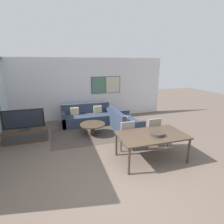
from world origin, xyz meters
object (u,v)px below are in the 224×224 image
at_px(dining_table, 152,136).
at_px(fruit_bowl, 157,134).
at_px(tv_console, 26,136).
at_px(television, 24,120).
at_px(sofa_side, 124,124).
at_px(dining_chair_left, 126,134).
at_px(dining_chair_centre, 152,130).
at_px(coffee_table, 93,126).
at_px(sofa_main, 87,117).

relative_size(dining_table, fruit_bowl, 5.20).
relative_size(tv_console, television, 1.09).
xyz_separation_m(sofa_side, dining_chair_left, (-0.47, -1.45, 0.24)).
relative_size(dining_chair_centre, fruit_bowl, 2.67).
bearing_deg(sofa_side, television, 88.86).
relative_size(coffee_table, dining_chair_centre, 0.98).
relative_size(television, dining_chair_left, 1.37).
relative_size(television, coffee_table, 1.40).
relative_size(television, dining_chair_centre, 1.37).
height_order(sofa_side, dining_chair_left, dining_chair_left).
relative_size(tv_console, fruit_bowl, 3.99).
relative_size(coffee_table, fruit_bowl, 2.63).
relative_size(television, fruit_bowl, 3.67).
bearing_deg(tv_console, dining_table, -33.02).
height_order(sofa_side, fruit_bowl, sofa_side).
relative_size(sofa_main, fruit_bowl, 6.10).
height_order(dining_chair_left, fruit_bowl, dining_chair_left).
relative_size(television, dining_table, 0.71).
bearing_deg(dining_chair_left, coffee_table, 117.66).
relative_size(television, sofa_main, 0.60).
xyz_separation_m(coffee_table, dining_table, (1.20, -2.18, 0.37)).
relative_size(tv_console, sofa_main, 0.65).
bearing_deg(television, sofa_side, -1.14).
bearing_deg(coffee_table, dining_chair_centre, -41.35).
xyz_separation_m(dining_chair_centre, fruit_bowl, (-0.35, -0.85, 0.27)).
bearing_deg(dining_chair_left, sofa_side, 71.85).
distance_m(dining_table, dining_chair_centre, 0.87).
xyz_separation_m(television, fruit_bowl, (3.57, -2.37, 0.02)).
relative_size(dining_table, dining_chair_centre, 1.94).
xyz_separation_m(sofa_main, dining_chair_left, (0.75, -2.72, 0.24)).
height_order(tv_console, dining_chair_centre, dining_chair_centre).
height_order(coffee_table, dining_chair_centre, dining_chair_centre).
height_order(tv_console, fruit_bowl, fruit_bowl).
distance_m(sofa_main, dining_table, 3.68).
bearing_deg(television, dining_chair_left, -26.59).
bearing_deg(dining_table, coffee_table, 118.78).
bearing_deg(dining_table, dining_chair_centre, 58.87).
xyz_separation_m(dining_table, dining_chair_centre, (0.44, 0.73, -0.16)).
distance_m(sofa_side, coffee_table, 1.23).
bearing_deg(sofa_side, dining_table, 179.20).
distance_m(tv_console, television, 0.56).
distance_m(television, sofa_main, 2.62).
bearing_deg(dining_table, dining_chair_left, 120.88).
bearing_deg(sofa_side, tv_console, 88.87).
bearing_deg(dining_chair_centre, television, 158.75).
relative_size(sofa_main, dining_table, 1.17).
height_order(dining_table, dining_chair_centre, dining_chair_centre).
xyz_separation_m(sofa_main, fruit_bowl, (1.29, -3.57, 0.51)).
relative_size(sofa_side, coffee_table, 1.80).
bearing_deg(dining_table, sofa_side, 89.20).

